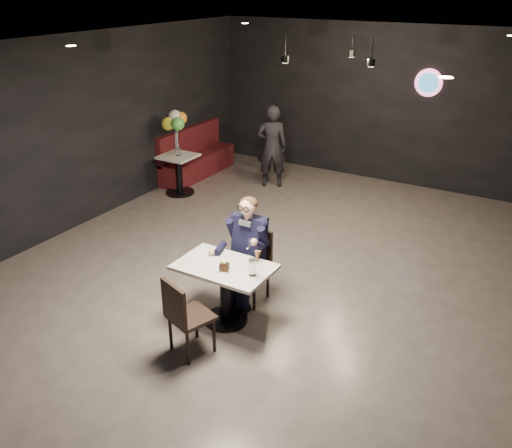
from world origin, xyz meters
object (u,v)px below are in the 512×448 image
Objects in this scene: main_table at (225,294)px; sundae_glass at (252,268)px; side_table at (179,174)px; balloon_vase at (178,151)px; chair_near at (191,315)px; chair_far at (249,267)px; passerby at (272,146)px; seated_man at (249,249)px; booth_bench at (197,152)px.

sundae_glass reaches higher than main_table.
side_table is 0.44m from balloon_vase.
chair_far is at bearing 109.42° from chair_near.
sundae_glass reaches higher than chair_far.
chair_near is 5.28m from passerby.
seated_man is at bearing -39.45° from balloon_vase.
chair_far is 0.64× the size of seated_man.
booth_bench reaches higher than main_table.
chair_far reaches higher than balloon_vase.
chair_near is at bearing -50.61° from side_table.
balloon_vase is (0.30, -1.00, 0.33)m from booth_bench.
passerby is at bearing 116.37° from sundae_glass.
main_table is 0.61m from sundae_glass.
balloon_vase is at bearing 16.60° from passerby.
balloon_vase is (-3.05, 3.06, 0.45)m from main_table.
balloon_vase is at bearing 138.10° from sundae_glass.
seated_man is at bearing 109.42° from chair_near.
sundae_glass is (0.39, -0.57, 0.38)m from chair_far.
chair_near is 0.47× the size of booth_bench.
chair_far is at bearing 87.67° from passerby.
chair_near is at bearing -90.00° from seated_man.
passerby is at bearing 44.04° from side_table.
sundae_glass is 0.12× the size of passerby.
side_table is (-3.44, 3.09, -0.46)m from sundae_glass.
booth_bench is at bearing 132.47° from sundae_glass.
balloon_vase is (0.00, 0.00, 0.44)m from side_table.
passerby reaches higher than side_table.
balloon_vase reaches higher than main_table.
chair_near is 0.64× the size of seated_man.
passerby is (1.59, 0.25, 0.30)m from booth_bench.
booth_bench is at bearing 106.70° from balloon_vase.
balloon_vase is 1.80m from passerby.
seated_man reaches higher than balloon_vase.
side_table is at bearing -73.30° from booth_bench.
main_table is at bearing -45.08° from balloon_vase.
main_table is 0.66m from chair_near.
booth_bench reaches higher than balloon_vase.
booth_bench is at bearing 133.68° from chair_far.
side_table is 1.84m from passerby.
main_table is 0.56× the size of booth_bench.
seated_man is 0.70m from sundae_glass.
booth_bench is 1.64m from passerby.
passerby reaches higher than sundae_glass.
booth_bench is 1.10m from balloon_vase.
chair_far is 0.79m from sundae_glass.
seated_man is at bearing -39.45° from side_table.
balloon_vase is at bearing 0.00° from side_table.
seated_man reaches higher than sundae_glass.
chair_near is 5.79m from booth_bench.
main_table is at bearing 84.80° from passerby.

